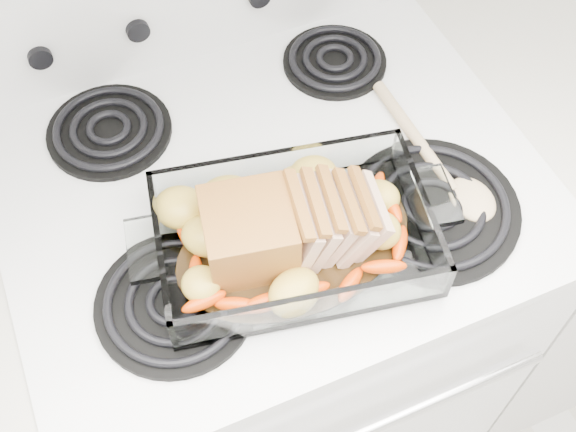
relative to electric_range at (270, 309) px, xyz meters
name	(u,v)px	position (x,y,z in m)	size (l,w,h in m)	color
electric_range	(270,309)	(0.00, 0.00, 0.00)	(0.78, 0.70, 1.12)	white
counter_right	(548,206)	(0.66, 0.00, -0.02)	(0.58, 0.68, 0.93)	silver
baking_dish	(294,240)	(-0.02, -0.15, 0.48)	(0.36, 0.23, 0.07)	silver
pork_roast	(278,232)	(-0.04, -0.15, 0.51)	(0.24, 0.11, 0.09)	#986424
roast_vegetables	(280,215)	(-0.02, -0.11, 0.49)	(0.38, 0.20, 0.05)	#CB3600
wooden_spoon	(446,171)	(0.24, -0.11, 0.46)	(0.06, 0.29, 0.02)	#D2B48B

